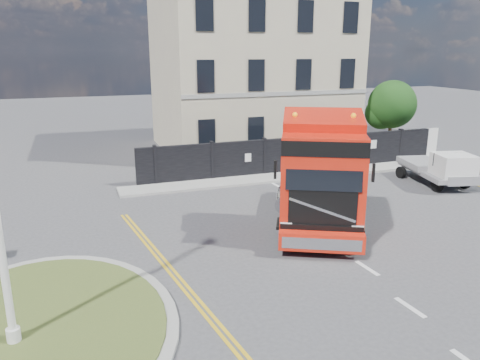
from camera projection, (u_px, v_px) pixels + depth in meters
name	position (u px, v px, depth m)	size (l,w,h in m)	color
ground	(257.00, 246.00, 16.56)	(120.00, 120.00, 0.00)	#424244
traffic_island	(39.00, 328.00, 11.54)	(6.80, 6.80, 0.17)	gray
hoarding_fence	(306.00, 154.00, 26.59)	(18.80, 0.25, 2.00)	black
georgian_building	(250.00, 64.00, 31.93)	(12.30, 10.30, 12.80)	#B6A991
tree	(389.00, 107.00, 31.39)	(3.20, 3.20, 4.80)	#382619
pavement_far	(304.00, 175.00, 25.84)	(20.00, 1.60, 0.12)	gray
truck	(320.00, 181.00, 17.41)	(5.87, 7.94, 4.49)	black
flatbed_pickup	(445.00, 169.00, 23.44)	(2.67, 4.66, 1.81)	gray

